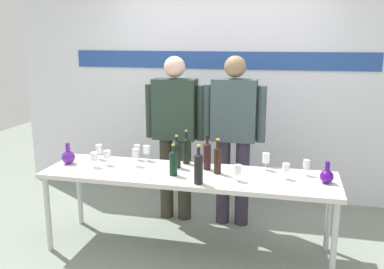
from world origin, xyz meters
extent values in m
plane|color=gray|center=(0.00, 0.00, 0.00)|extent=(10.00, 10.00, 0.00)
cube|color=white|center=(0.00, 1.52, 1.50)|extent=(5.07, 0.10, 3.00)
cube|color=#2A4E9B|center=(0.00, 1.46, 1.64)|extent=(3.55, 0.01, 0.20)
cube|color=silver|center=(0.00, 0.00, 0.72)|extent=(2.58, 0.69, 0.04)
cylinder|color=silver|center=(-1.23, -0.29, 0.35)|extent=(0.05, 0.05, 0.70)
cylinder|color=silver|center=(1.23, -0.29, 0.35)|extent=(0.05, 0.05, 0.70)
cylinder|color=silver|center=(-1.23, 0.29, 0.35)|extent=(0.05, 0.05, 0.70)
cylinder|color=silver|center=(1.23, 0.29, 0.35)|extent=(0.05, 0.05, 0.70)
sphere|color=#562091|center=(-1.17, 0.01, 0.80)|extent=(0.13, 0.13, 0.13)
cylinder|color=#562091|center=(-1.17, 0.01, 0.90)|extent=(0.04, 0.04, 0.09)
sphere|color=#4B0F92|center=(1.17, 0.01, 0.79)|extent=(0.11, 0.11, 0.11)
cylinder|color=#4B0F92|center=(1.17, 0.01, 0.88)|extent=(0.04, 0.04, 0.08)
cylinder|color=#312F24|center=(-0.40, 0.67, 0.44)|extent=(0.14, 0.14, 0.88)
cylinder|color=#312F24|center=(-0.21, 0.67, 0.44)|extent=(0.14, 0.14, 0.88)
cube|color=#27382E|center=(-0.30, 0.67, 1.19)|extent=(0.44, 0.22, 0.62)
cylinder|color=#27382E|center=(-0.57, 0.67, 1.15)|extent=(0.09, 0.09, 0.56)
cylinder|color=#27382E|center=(-0.03, 0.67, 1.15)|extent=(0.09, 0.09, 0.56)
sphere|color=beige|center=(-0.30, 0.67, 1.61)|extent=(0.21, 0.21, 0.21)
cylinder|color=#342D3E|center=(0.21, 0.67, 0.45)|extent=(0.14, 0.14, 0.89)
cylinder|color=#342D3E|center=(0.40, 0.67, 0.45)|extent=(0.14, 0.14, 0.89)
cube|color=#3C4D51|center=(0.30, 0.67, 1.20)|extent=(0.44, 0.22, 0.62)
cylinder|color=#3C4D51|center=(0.04, 0.67, 1.17)|extent=(0.09, 0.09, 0.55)
cylinder|color=#3C4D51|center=(0.57, 0.67, 1.17)|extent=(0.09, 0.09, 0.55)
sphere|color=#917351|center=(0.30, 0.67, 1.62)|extent=(0.21, 0.21, 0.21)
cylinder|color=black|center=(0.14, 0.14, 0.85)|extent=(0.07, 0.07, 0.23)
cone|color=black|center=(0.14, 0.14, 0.98)|extent=(0.07, 0.07, 0.03)
cylinder|color=black|center=(0.14, 0.14, 1.00)|extent=(0.03, 0.03, 0.07)
cylinder|color=black|center=(0.14, 0.14, 1.04)|extent=(0.03, 0.03, 0.02)
cylinder|color=black|center=(0.15, -0.25, 0.85)|extent=(0.07, 0.07, 0.23)
cone|color=black|center=(0.15, -0.25, 0.98)|extent=(0.07, 0.07, 0.03)
cylinder|color=black|center=(0.15, -0.25, 1.01)|extent=(0.03, 0.03, 0.08)
cylinder|color=gold|center=(0.15, -0.25, 1.06)|extent=(0.03, 0.03, 0.02)
cylinder|color=black|center=(0.25, 0.05, 0.85)|extent=(0.06, 0.06, 0.22)
cone|color=black|center=(0.25, 0.05, 0.97)|extent=(0.06, 0.06, 0.03)
cylinder|color=black|center=(0.25, 0.05, 1.00)|extent=(0.03, 0.03, 0.08)
cylinder|color=gold|center=(0.25, 0.05, 1.04)|extent=(0.03, 0.03, 0.02)
cylinder|color=black|center=(-0.14, 0.14, 0.85)|extent=(0.07, 0.07, 0.22)
cone|color=black|center=(-0.14, 0.14, 0.97)|extent=(0.07, 0.07, 0.03)
cylinder|color=black|center=(-0.14, 0.14, 0.99)|extent=(0.02, 0.02, 0.07)
cylinder|color=gold|center=(-0.14, 0.14, 1.04)|extent=(0.03, 0.03, 0.02)
cylinder|color=black|center=(-0.11, -0.09, 0.84)|extent=(0.07, 0.07, 0.20)
cone|color=black|center=(-0.11, -0.09, 0.95)|extent=(0.07, 0.07, 0.03)
cylinder|color=black|center=(-0.11, -0.09, 0.97)|extent=(0.02, 0.02, 0.06)
cylinder|color=gold|center=(-0.11, -0.09, 1.01)|extent=(0.03, 0.03, 0.02)
cylinder|color=black|center=(-0.09, 0.28, 0.85)|extent=(0.06, 0.06, 0.23)
cone|color=black|center=(-0.09, 0.28, 0.98)|extent=(0.06, 0.06, 0.03)
cylinder|color=black|center=(-0.09, 0.28, 1.01)|extent=(0.02, 0.02, 0.08)
cylinder|color=gold|center=(-0.09, 0.28, 1.05)|extent=(0.03, 0.03, 0.02)
cylinder|color=white|center=(-0.94, 0.21, 0.74)|extent=(0.06, 0.06, 0.00)
cylinder|color=white|center=(-0.94, 0.21, 0.77)|extent=(0.01, 0.01, 0.06)
cylinder|color=white|center=(-0.94, 0.21, 0.84)|extent=(0.07, 0.07, 0.09)
cylinder|color=white|center=(-0.58, 0.29, 0.74)|extent=(0.06, 0.06, 0.00)
cylinder|color=white|center=(-0.58, 0.29, 0.78)|extent=(0.01, 0.01, 0.07)
cylinder|color=white|center=(-0.58, 0.29, 0.85)|extent=(0.06, 0.06, 0.07)
cylinder|color=white|center=(-0.48, 0.28, 0.74)|extent=(0.06, 0.06, 0.00)
cylinder|color=white|center=(-0.48, 0.28, 0.78)|extent=(0.01, 0.01, 0.07)
cylinder|color=white|center=(-0.48, 0.28, 0.85)|extent=(0.07, 0.07, 0.07)
cylinder|color=white|center=(-0.52, 0.09, 0.74)|extent=(0.06, 0.06, 0.00)
cylinder|color=white|center=(-0.52, 0.09, 0.78)|extent=(0.01, 0.01, 0.08)
cylinder|color=white|center=(-0.52, 0.09, 0.86)|extent=(0.06, 0.06, 0.08)
cylinder|color=white|center=(-0.88, -0.03, 0.74)|extent=(0.06, 0.06, 0.00)
cylinder|color=white|center=(-0.88, -0.03, 0.77)|extent=(0.01, 0.01, 0.06)
cylinder|color=white|center=(-0.88, -0.03, 0.84)|extent=(0.07, 0.07, 0.07)
cylinder|color=white|center=(-0.79, 0.06, 0.74)|extent=(0.06, 0.06, 0.00)
cylinder|color=white|center=(-0.79, 0.06, 0.77)|extent=(0.01, 0.01, 0.07)
cylinder|color=white|center=(-0.79, 0.06, 0.84)|extent=(0.07, 0.07, 0.07)
cylinder|color=white|center=(0.66, 0.25, 0.74)|extent=(0.05, 0.05, 0.00)
cylinder|color=white|center=(0.66, 0.25, 0.77)|extent=(0.01, 0.01, 0.07)
cylinder|color=white|center=(0.66, 0.25, 0.85)|extent=(0.07, 0.07, 0.09)
cylinder|color=white|center=(1.01, 0.17, 0.74)|extent=(0.06, 0.06, 0.00)
cylinder|color=white|center=(1.01, 0.17, 0.77)|extent=(0.01, 0.01, 0.06)
cylinder|color=white|center=(1.01, 0.17, 0.84)|extent=(0.06, 0.06, 0.07)
cylinder|color=white|center=(0.84, 0.04, 0.74)|extent=(0.05, 0.05, 0.00)
cylinder|color=white|center=(0.84, 0.04, 0.77)|extent=(0.01, 0.01, 0.06)
cylinder|color=white|center=(0.84, 0.04, 0.84)|extent=(0.06, 0.06, 0.07)
cylinder|color=white|center=(0.45, -0.11, 0.74)|extent=(0.06, 0.06, 0.00)
cylinder|color=white|center=(0.45, -0.11, 0.77)|extent=(0.01, 0.01, 0.06)
cylinder|color=white|center=(0.45, -0.11, 0.84)|extent=(0.06, 0.06, 0.08)
camera|label=1|loc=(0.86, -3.44, 1.90)|focal=39.57mm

